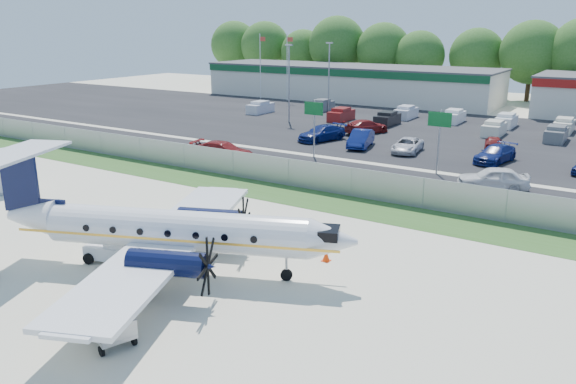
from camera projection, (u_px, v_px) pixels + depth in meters
The scene contains 28 objects.
ground at pixel (221, 269), 26.68m from camera, with size 170.00×170.00×0.00m, color beige.
grass_verge at pixel (337, 204), 36.42m from camera, with size 170.00×4.00×0.02m, color #2D561E.
access_road at pixel (380, 180), 42.10m from camera, with size 170.00×8.00×0.02m, color black.
parking_lot at pixel (459, 136), 59.14m from camera, with size 170.00×32.00×0.02m, color black.
perimeter_fence at pixel (351, 182), 37.76m from camera, with size 120.00×0.06×1.99m.
building_west at pixel (348, 82), 88.50m from camera, with size 46.40×12.40×5.24m.
sign_left at pixel (314, 116), 48.34m from camera, with size 1.80×0.26×5.00m.
sign_mid at pixel (439, 128), 42.72m from camera, with size 1.80×0.26×5.00m.
flagpole_west at pixel (261, 62), 88.07m from camera, with size 1.06×0.12×10.00m.
flagpole_east at pixel (288, 63), 85.52m from camera, with size 1.06×0.12×10.00m.
light_pole_nw at pixel (289, 78), 66.26m from camera, with size 0.90×0.35×9.09m.
light_pole_sw at pixel (329, 72), 74.37m from camera, with size 0.90×0.35×9.09m.
tree_line at pixel (522, 101), 86.74m from camera, with size 112.00×6.00×14.00m, color #295819, non-canonical shape.
aircraft at pixel (170, 229), 25.80m from camera, with size 17.53×17.04×5.41m.
pushback_tug at pixel (113, 249), 27.46m from camera, with size 2.60×2.21×1.24m.
baggage_cart_far at pixel (110, 328), 20.37m from camera, with size 2.47×1.97×1.13m.
service_container at pixel (13, 171), 39.33m from camera, with size 3.25×3.25×2.82m.
cone_nose at pixel (326, 256), 27.47m from camera, with size 0.40×0.40×0.57m.
cone_starboard_wing at pixel (300, 224), 32.04m from camera, with size 0.34×0.34×0.48m.
road_car_west at pixel (224, 160), 48.19m from camera, with size 2.27×5.59×1.62m, color maroon.
road_car_mid at pixel (492, 190), 39.60m from camera, with size 1.94×4.83×1.65m, color silver.
parked_car_a at pixel (322, 141), 56.48m from camera, with size 2.19×5.38×1.56m, color navy.
parked_car_b at pixel (361, 147), 53.51m from camera, with size 1.73×4.96×1.64m, color navy.
parked_car_c at pixel (407, 152), 51.29m from camera, with size 2.18×4.73×1.31m, color silver.
parked_car_d at pixel (494, 162), 47.49m from camera, with size 2.05×5.05×1.46m, color navy.
parked_car_f at pixel (366, 134), 60.28m from camera, with size 2.12×5.22×1.52m, color maroon.
parked_car_g at pixel (493, 149), 52.62m from camera, with size 1.52×3.77×1.28m, color maroon.
far_parking_rows at pixel (472, 129), 63.20m from camera, with size 56.00×10.00×1.60m, color gray, non-canonical shape.
Camera 1 is at (15.78, -19.08, 11.06)m, focal length 35.00 mm.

